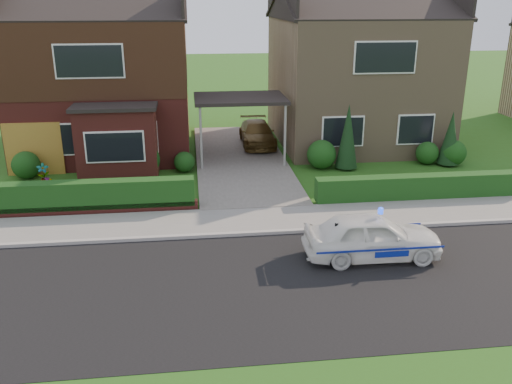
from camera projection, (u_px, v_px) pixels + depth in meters
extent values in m
plane|color=#275516|center=(282.00, 285.00, 13.26)|extent=(120.00, 120.00, 0.00)
cube|color=black|center=(282.00, 285.00, 13.26)|extent=(60.00, 6.00, 0.02)
cube|color=#9E9993|center=(265.00, 233.00, 16.09)|extent=(60.00, 0.16, 0.12)
cube|color=slate|center=(261.00, 220.00, 17.08)|extent=(60.00, 2.00, 0.10)
cube|color=#666059|center=(240.00, 159.00, 23.52)|extent=(3.80, 12.00, 0.12)
cube|color=maroon|center=(107.00, 85.00, 24.72)|extent=(7.20, 8.00, 5.80)
cube|color=white|center=(56.00, 140.00, 21.28)|extent=(1.80, 0.08, 1.30)
cube|color=white|center=(138.00, 137.00, 21.64)|extent=(1.60, 0.08, 1.30)
cube|color=white|center=(89.00, 61.00, 20.45)|extent=(2.60, 0.08, 1.30)
cube|color=black|center=(104.00, 53.00, 24.23)|extent=(7.26, 8.06, 2.90)
cube|color=maroon|center=(117.00, 143.00, 20.94)|extent=(3.00, 1.40, 2.70)
cube|color=black|center=(114.00, 107.00, 20.46)|extent=(3.20, 1.60, 0.14)
cube|color=#957A5B|center=(354.00, 81.00, 26.03)|extent=(7.20, 8.00, 5.80)
cube|color=white|center=(343.00, 131.00, 22.60)|extent=(1.80, 0.08, 1.30)
cube|color=white|center=(415.00, 129.00, 22.96)|extent=(1.60, 0.08, 1.30)
cube|color=white|center=(385.00, 57.00, 21.77)|extent=(2.60, 0.08, 1.30)
cube|color=black|center=(240.00, 98.00, 22.64)|extent=(3.80, 3.00, 0.14)
cylinder|color=gray|center=(201.00, 139.00, 21.59)|extent=(0.10, 0.10, 2.70)
cylinder|color=gray|center=(285.00, 137.00, 21.97)|extent=(0.10, 0.10, 2.70)
cube|color=olive|center=(34.00, 149.00, 21.28)|extent=(2.20, 0.10, 2.10)
cube|color=maroon|center=(78.00, 210.00, 17.50)|extent=(7.70, 0.25, 0.36)
cube|color=#153A12|center=(80.00, 214.00, 17.70)|extent=(7.50, 0.55, 0.90)
cube|color=#153A12|center=(421.00, 200.00, 18.92)|extent=(7.50, 0.55, 0.80)
sphere|color=#153A12|center=(26.00, 165.00, 21.00)|extent=(1.08, 1.08, 1.08)
sphere|color=#153A12|center=(143.00, 160.00, 21.28)|extent=(1.32, 1.32, 1.32)
sphere|color=#153A12|center=(184.00, 162.00, 21.82)|extent=(0.84, 0.84, 0.84)
sphere|color=#153A12|center=(321.00, 154.00, 22.21)|extent=(1.20, 1.20, 1.20)
sphere|color=#153A12|center=(427.00, 153.00, 22.87)|extent=(0.96, 0.96, 0.96)
sphere|color=#153A12|center=(453.00, 153.00, 22.68)|extent=(1.08, 1.08, 1.08)
cone|color=black|center=(348.00, 138.00, 21.90)|extent=(0.90, 0.90, 2.60)
cone|color=black|center=(450.00, 140.00, 22.47)|extent=(0.90, 0.90, 2.20)
imported|color=white|center=(372.00, 237.00, 14.47)|extent=(1.56, 3.69, 1.25)
sphere|color=#193FF2|center=(381.00, 212.00, 14.25)|extent=(0.17, 0.17, 0.17)
cube|color=navy|center=(381.00, 250.00, 13.79)|extent=(3.37, 0.02, 0.05)
cube|color=navy|center=(363.00, 227.00, 15.18)|extent=(3.37, 0.02, 0.05)
ellipsoid|color=black|center=(336.00, 231.00, 14.17)|extent=(0.22, 0.17, 0.21)
sphere|color=white|center=(337.00, 232.00, 14.12)|extent=(0.11, 0.11, 0.11)
sphere|color=black|center=(337.00, 226.00, 14.11)|extent=(0.13, 0.13, 0.13)
cone|color=black|center=(336.00, 224.00, 14.09)|extent=(0.04, 0.04, 0.05)
cone|color=black|center=(339.00, 224.00, 14.10)|extent=(0.04, 0.04, 0.05)
imported|color=brown|center=(257.00, 133.00, 25.44)|extent=(1.52, 3.71, 1.07)
imported|color=gray|center=(44.00, 175.00, 20.27)|extent=(0.49, 0.38, 0.83)
imported|color=gray|center=(141.00, 170.00, 21.10)|extent=(0.47, 0.47, 0.67)
imported|color=gray|center=(50.00, 189.00, 18.86)|extent=(0.44, 0.44, 0.77)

